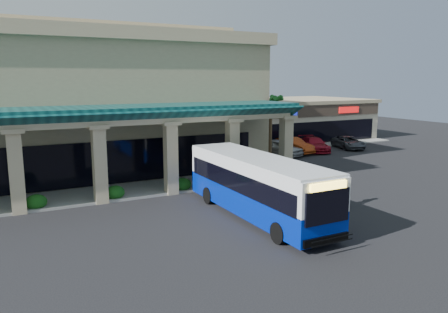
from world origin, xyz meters
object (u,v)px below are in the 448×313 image
car_silver (280,147)px  pedestrian (342,191)px  car_red (314,144)px  car_gray (348,142)px  car_white (292,145)px  transit_bus (257,187)px

car_silver → pedestrian: bearing=-130.0°
car_red → car_gray: 4.48m
car_red → car_gray: size_ratio=1.05×
car_silver → car_white: 1.97m
car_white → car_gray: bearing=-11.9°
car_white → car_red: bearing=-11.5°
car_silver → car_gray: car_silver is taller
car_gray → car_red: bearing=-166.0°
car_gray → car_white: bearing=-165.8°
car_white → car_red: size_ratio=0.95×
car_silver → car_white: size_ratio=0.98×
car_gray → pedestrian: bearing=-117.3°
pedestrian → car_white: 18.77m
transit_bus → car_gray: size_ratio=2.46×
pedestrian → car_silver: 17.43m
car_red → car_gray: bearing=14.3°
pedestrian → car_gray: size_ratio=0.41×
transit_bus → car_white: transit_bus is taller
pedestrian → car_red: bearing=-9.7°
car_white → car_gray: 7.14m
transit_bus → car_silver: (12.19, 15.21, -0.84)m
transit_bus → car_white: bearing=48.2°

